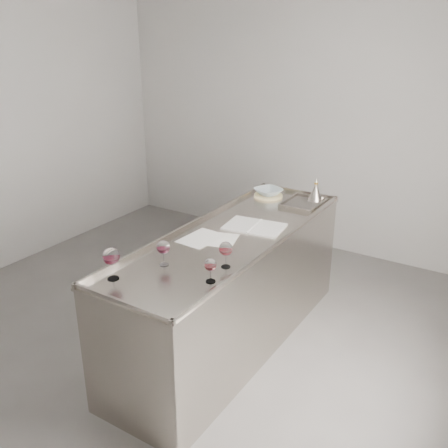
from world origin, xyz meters
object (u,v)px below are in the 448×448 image
Objects in this scene: wine_glass_middle at (163,248)px; wine_glass_small at (210,265)px; notebook at (254,227)px; ceramic_bowl at (268,192)px; counter at (231,290)px; wine_glass_left at (111,257)px; wine_glass_right at (226,249)px; wine_funnel at (315,194)px.

wine_glass_middle is 1.12× the size of wine_glass_small.
notebook is 0.77m from ceramic_bowl.
wine_glass_left is at bearing -104.50° from counter.
wine_glass_right is at bearing 97.43° from wine_glass_small.
wine_glass_middle is 0.99× the size of wine_glass_right.
wine_glass_small is 0.32× the size of notebook.
counter is 5.06× the size of notebook.
counter is at bearing 80.66° from wine_glass_middle.
notebook is (0.33, 1.21, -0.14)m from wine_glass_left.
wine_glass_middle reaches higher than ceramic_bowl.
wine_glass_small reaches higher than ceramic_bowl.
wine_glass_left reaches higher than wine_funnel.
wine_glass_middle is 0.36× the size of notebook.
notebook is (0.18, 0.89, -0.12)m from wine_glass_middle.
wine_glass_middle reaches higher than wine_glass_small.
wine_glass_right reaches higher than notebook.
ceramic_bowl is at bearing 87.95° from wine_glass_left.
wine_glass_right is at bearing 28.32° from wine_glass_middle.
wine_funnel reaches higher than ceramic_bowl.
wine_glass_left is 0.35m from wine_glass_middle.
ceramic_bowl is at bearing 92.72° from wine_glass_middle.
wine_glass_right is 0.22m from wine_glass_small.
wine_funnel is (0.47, 2.07, -0.08)m from wine_glass_left.
wine_glass_right is (0.36, 0.19, 0.00)m from wine_glass_middle.
wine_glass_small is at bearing -84.82° from notebook.
counter is 11.73× the size of wine_funnel.
notebook is at bearing 104.20° from wine_glass_right.
counter is 13.82× the size of wine_glass_right.
wine_glass_left is 0.72m from wine_glass_right.
wine_glass_small is 0.65× the size of ceramic_bowl.
wine_glass_right is at bearing -83.22° from notebook.
notebook is at bearing 74.93° from wine_glass_left.
counter is 11.61× the size of wine_glass_left.
ceramic_bowl is (-0.46, 1.64, -0.06)m from wine_glass_small.
wine_glass_left is at bearing -114.48° from wine_glass_middle.
wine_funnel is (0.14, 0.86, 0.06)m from notebook.
notebook is at bearing 72.42° from counter.
counter is 0.53m from notebook.
wine_funnel is at bearing 77.19° from wine_glass_left.
wine_glass_left is 0.44× the size of notebook.
wine_glass_left is 1.01× the size of wine_funnel.
counter is at bearing -78.82° from ceramic_bowl.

